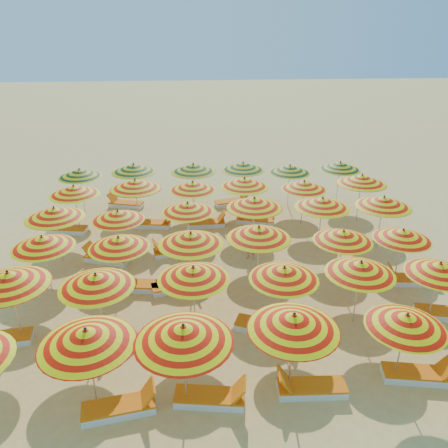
{
  "coord_description": "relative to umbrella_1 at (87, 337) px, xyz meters",
  "views": [
    {
      "loc": [
        -1.24,
        -14.23,
        8.4
      ],
      "look_at": [
        0.0,
        0.5,
        1.6
      ],
      "focal_mm": 35.0,
      "sensor_mm": 36.0,
      "label": 1
    }
  ],
  "objects": [
    {
      "name": "lounger_15",
      "position": [
        0.67,
        10.19,
        -1.91
      ],
      "size": [
        1.8,
        0.83,
        0.69
      ],
      "rotation": [
        0.0,
        0.0,
        -0.15
      ],
      "color": "white",
      "rests_on": "ground"
    },
    {
      "name": "lounger_0",
      "position": [
        0.6,
        -0.24,
        -1.91
      ],
      "size": [
        1.8,
        0.85,
        0.69
      ],
      "rotation": [
        0.0,
        0.0,
        0.16
      ],
      "color": "white",
      "rests_on": "ground"
    },
    {
      "name": "lounger_7",
      "position": [
        4.51,
        2.45,
        -1.91
      ],
      "size": [
        1.82,
        1.21,
        0.69
      ],
      "rotation": [
        0.0,
        0.0,
        -0.4
      ],
      "color": "white",
      "rests_on": "ground"
    },
    {
      "name": "umbrella_22",
      "position": [
        7.56,
        7.49,
        -0.04
      ],
      "size": [
        2.88,
        2.88,
        2.3
      ],
      "color": "silver",
      "rests_on": "ground"
    },
    {
      "name": "umbrella_35",
      "position": [
        9.95,
        12.5,
        -0.14
      ],
      "size": [
        2.25,
        2.25,
        2.18
      ],
      "color": "silver",
      "rests_on": "ground"
    },
    {
      "name": "lounger_16",
      "position": [
        3.14,
        10.06,
        -1.91
      ],
      "size": [
        1.74,
        0.59,
        0.69
      ],
      "rotation": [
        0.0,
        0.0,
        0.01
      ],
      "color": "white",
      "rests_on": "ground"
    },
    {
      "name": "umbrella_29",
      "position": [
        10.09,
        9.99,
        0.01
      ],
      "size": [
        2.25,
        2.25,
        2.35
      ],
      "color": "silver",
      "rests_on": "ground"
    },
    {
      "name": "lounger_1",
      "position": [
        2.75,
        -0.13,
        -1.91
      ],
      "size": [
        1.8,
        0.83,
        0.69
      ],
      "rotation": [
        0.0,
        0.0,
        -0.15
      ],
      "color": "white",
      "rests_on": "ground"
    },
    {
      "name": "ground",
      "position": [
        3.64,
        6.26,
        -2.06
      ],
      "size": [
        120.0,
        120.0,
        0.0
      ],
      "primitive_type": "plane",
      "color": "#E1BD64",
      "rests_on": "ground"
    },
    {
      "name": "umbrella_8",
      "position": [
        2.42,
        2.75,
        -0.12
      ],
      "size": [
        2.37,
        2.37,
        2.21
      ],
      "color": "silver",
      "rests_on": "ground"
    },
    {
      "name": "lounger_10",
      "position": [
        1.88,
        4.92,
        -1.91
      ],
      "size": [
        1.82,
        0.96,
        0.69
      ],
      "rotation": [
        0.0,
        0.0,
        0.23
      ],
      "color": "white",
      "rests_on": "ground"
    },
    {
      "name": "umbrella_15",
      "position": [
        4.66,
        5.02,
        -0.02
      ],
      "size": [
        2.21,
        2.21,
        2.32
      ],
      "color": "silver",
      "rests_on": "ground"
    },
    {
      "name": "lounger_19",
      "position": [
        4.57,
        12.55,
        -1.91
      ],
      "size": [
        1.82,
        0.98,
        0.69
      ],
      "rotation": [
        0.0,
        0.0,
        0.24
      ],
      "color": "white",
      "rests_on": "ground"
    },
    {
      "name": "lounger_12",
      "position": [
        -0.92,
        7.14,
        -1.91
      ],
      "size": [
        1.83,
        1.12,
        0.69
      ],
      "rotation": [
        0.0,
        0.0,
        2.8
      ],
      "color": "white",
      "rests_on": "ground"
    },
    {
      "name": "umbrella_19",
      "position": [
        -0.32,
        7.32,
        -0.21
      ],
      "size": [
        2.5,
        2.5,
        2.1
      ],
      "color": "silver",
      "rests_on": "ground"
    },
    {
      "name": "umbrella_7",
      "position": [
        -0.25,
        2.54,
        -0.1
      ],
      "size": [
        2.12,
        2.12,
        2.23
      ],
      "color": "silver",
      "rests_on": "ground"
    },
    {
      "name": "umbrella_10",
      "position": [
        7.3,
        2.68,
        -0.14
      ],
      "size": [
        2.17,
        2.17,
        2.18
      ],
      "color": "silver",
      "rests_on": "ground"
    },
    {
      "name": "lounger_2",
      "position": [
        5.22,
        -0.02,
        -1.91
      ],
      "size": [
        1.76,
        0.66,
        0.69
      ],
      "rotation": [
        0.0,
        0.0,
        3.09
      ],
      "color": "white",
      "rests_on": "ground"
    },
    {
      "name": "umbrella_33",
      "position": [
        5.07,
        12.59,
        -0.07
      ],
      "size": [
        2.41,
        2.41,
        2.27
      ],
      "color": "silver",
      "rests_on": "ground"
    },
    {
      "name": "umbrella_23",
      "position": [
        9.97,
        7.34,
        -0.02
      ],
      "size": [
        2.37,
        2.37,
        2.32
      ],
      "color": "silver",
      "rests_on": "ground"
    },
    {
      "name": "lounger_17",
      "position": [
        5.33,
        10.21,
        -1.91
      ],
      "size": [
        1.83,
        1.06,
        0.69
      ],
      "rotation": [
        0.0,
        0.0,
        2.85
      ],
      "color": "white",
      "rests_on": "ground"
    },
    {
      "name": "umbrella_26",
      "position": [
        2.54,
        10.15,
        -0.14
      ],
      "size": [
        2.65,
        2.65,
        2.18
      ],
      "color": "silver",
      "rests_on": "ground"
    },
    {
      "name": "umbrella_24",
      "position": [
        -2.49,
        9.9,
        -0.09
      ],
      "size": [
        2.74,
        2.74,
        2.24
      ],
      "color": "silver",
      "rests_on": "ground"
    },
    {
      "name": "umbrella_18",
      "position": [
        -2.61,
        7.31,
        -0.03
      ],
      "size": [
        2.38,
        2.38,
        2.31
      ],
      "color": "silver",
      "rests_on": "ground"
    },
    {
      "name": "umbrella_17",
      "position": [
        9.62,
        4.87,
        -0.23
      ],
      "size": [
        2.12,
        2.12,
        2.08
      ],
      "color": "silver",
      "rests_on": "ground"
    },
    {
      "name": "lounger_18",
      "position": [
        -0.86,
        12.73,
        -1.91
      ],
      "size": [
        1.83,
        1.04,
        0.69
      ],
      "rotation": [
        0.0,
        0.0,
        2.86
      ],
      "color": "white",
      "rests_on": "ground"
    },
    {
      "name": "umbrella_16",
      "position": [
        7.52,
        4.85,
        -0.18
      ],
      "size": [
        2.66,
        2.66,
        2.14
      ],
      "color": "silver",
      "rests_on": "ground"
    },
    {
      "name": "umbrella_2",
      "position": [
        2.15,
        -0.13,
        0.06
      ],
      "size": [
        2.37,
        2.37,
        2.41
      ],
      "color": "silver",
      "rests_on": "ground"
    },
    {
      "name": "lounger_14",
      "position": [
        -3.09,
        9.92,
        -1.91
      ],
      "size": [
        1.8,
        0.83,
        0.69
      ],
      "rotation": [
        0.0,
        0.0,
        2.99
      ],
      "color": "white",
      "rests_on": "ground"
    },
    {
      "name": "lounger_6",
      "position": [
        -0.76,
        2.36,
        -1.91
      ],
      "size": [
        1.81,
        0.92,
        0.69
      ],
      "rotation": [
        0.0,
        0.0,
        -0.2
      ],
      "color": "white",
      "rests_on": "ground"
    },
    {
      "name": "umbrella_3",
      "position": [
        4.72,
        0.15,
        -0.0
      ],
      "size": [
        2.22,
        2.22,
        2.34
      ],
      "color": "silver",
      "rests_on": "ground"
    },
    {
      "name": "umbrella_32",
      "position": [
        2.61,
        12.41,
        -0.03
      ],
      "size": [
        2.65,
        2.65,
        2.31
      ],
      "color": "silver",
      "rests_on": "ground"
    },
    {
      "name": "beachgoer_a",
      "position": [
        4.69,
        6.87,
        -1.41
      ],
      "size": [
        0.57,
        0.53,
        1.3
      ],
      "primitive_type": "imported",
      "rotation": [
        0.0,
        0.0,
        5.67
      ],
      "color": "tan",
      "rests_on": "ground"
    },
    {
      "name": "umbrella_27",
      "position": [
        4.83,
        10.12,
        -0.04
      ],
      "size": [
        2.3,
        2.3,
        2.3
      ],
      "color": "silver",
      "rests_on": "ground"
    },
    {
      "name": "lounger_11",
      "position": [
        10.12,
        4.64,
        -1.91
      ],
      "size": [
        1.79,
        0.78,
        0.69
      ],
      "rotation": [
        0.0,
        0.0,
        3.02
      ],
      "color": "white",
      "rests_on": "ground"
    },
    {
      "name": "umbrella_9",
      "position": [
        5.02,
        2.61,
        -0.16
      ],
      "size": [
        2.62,
        2.62,
        2.16
      ],
      "color": "silver",
      "rests_on": "ground"
    },
    {
      "name": "umbrella_28",
      "position": [
        7.47,
        9.95,
        -0.18
      ],
      "size": [
        2.59,
        2.59,
        2.14
      ],
      "color": "silver",
      "rests_on": "ground"
    },
    {
      "name": "umbrella_1",
      "position": [
        0.0,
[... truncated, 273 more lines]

